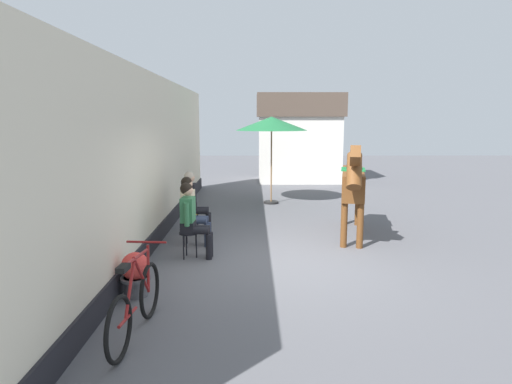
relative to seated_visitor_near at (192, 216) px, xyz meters
name	(u,v)px	position (x,y,z in m)	size (l,w,h in m)	color
ground_plane	(272,222)	(1.57, 2.82, -0.78)	(40.00, 40.00, 0.00)	#56565B
pub_facade_wall	(152,167)	(-0.98, 1.32, 0.76)	(0.34, 14.00, 3.40)	beige
distant_cottage	(299,137)	(2.97, 10.28, 1.02)	(3.40, 2.60, 3.50)	silver
seated_visitor_near	(192,216)	(0.00, 0.00, 0.00)	(0.61, 0.49, 1.39)	black
seated_visitor_middle	(191,208)	(-0.11, 0.80, 0.00)	(0.61, 0.49, 1.39)	red
seated_visitor_far	(194,199)	(-0.19, 1.69, 0.00)	(0.61, 0.49, 1.39)	gold
saddled_horse_center	(353,183)	(3.23, 1.45, 0.38)	(0.90, 2.96, 2.06)	brown
flower_planter_nearest	(135,273)	(-0.57, -1.75, -0.44)	(0.43, 0.43, 0.64)	#4C4C51
leaning_bicycle	(136,304)	(-0.25, -2.96, -0.38)	(0.50, 1.76, 1.02)	black
cafe_parasol	(272,124)	(1.66, 5.26, 1.59)	(2.10, 2.10, 2.58)	black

